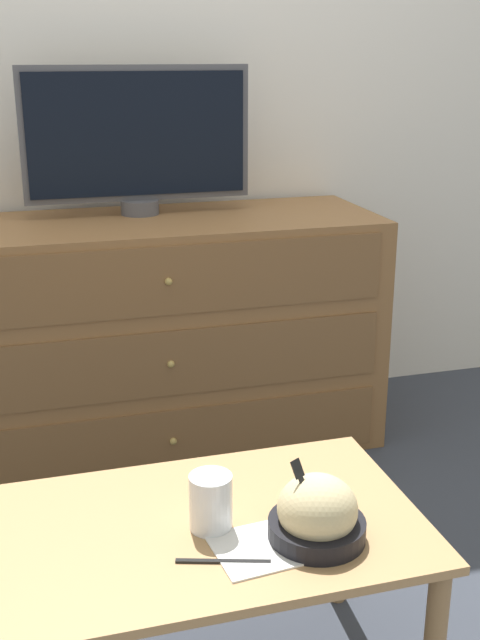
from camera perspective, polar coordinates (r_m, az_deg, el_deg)
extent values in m
plane|color=#383D47|center=(3.28, -5.55, -5.98)|extent=(12.00, 12.00, 0.00)
cube|color=white|center=(3.01, -6.45, 17.34)|extent=(12.00, 0.05, 2.60)
cube|color=olive|center=(2.84, -6.07, -1.07)|extent=(1.55, 0.56, 0.82)
cube|color=brown|center=(2.69, -4.79, -8.54)|extent=(1.43, 0.01, 0.22)
sphere|color=tan|center=(2.68, -4.77, -8.59)|extent=(0.02, 0.02, 0.02)
cube|color=brown|center=(2.58, -4.96, -3.10)|extent=(1.43, 0.01, 0.22)
sphere|color=tan|center=(2.57, -4.93, -3.15)|extent=(0.02, 0.02, 0.02)
cube|color=brown|center=(2.49, -5.13, 2.77)|extent=(1.43, 0.01, 0.22)
sphere|color=tan|center=(2.48, -5.10, 2.74)|extent=(0.02, 0.02, 0.02)
cylinder|color=#515156|center=(2.82, -7.13, 7.98)|extent=(0.13, 0.13, 0.05)
cube|color=#515156|center=(2.79, -7.37, 13.00)|extent=(0.77, 0.04, 0.45)
cube|color=black|center=(2.77, -7.29, 12.96)|extent=(0.73, 0.01, 0.41)
cube|color=tan|center=(1.70, -2.00, -14.47)|extent=(0.86, 0.55, 0.02)
cylinder|color=#9C7549|center=(1.99, -15.30, -17.47)|extent=(0.04, 0.04, 0.43)
cylinder|color=#9C7549|center=(2.11, 7.11, -14.44)|extent=(0.04, 0.04, 0.43)
cylinder|color=black|center=(1.64, 5.47, -14.58)|extent=(0.19, 0.19, 0.04)
ellipsoid|color=beige|center=(1.61, 5.53, -13.20)|extent=(0.16, 0.16, 0.13)
cube|color=black|center=(1.59, 5.00, -12.92)|extent=(0.05, 0.07, 0.13)
cube|color=black|center=(1.57, 4.11, -10.50)|extent=(0.03, 0.03, 0.03)
cylinder|color=#9E6638|center=(1.66, -2.08, -13.45)|extent=(0.08, 0.08, 0.07)
cylinder|color=white|center=(1.64, -2.09, -12.80)|extent=(0.09, 0.09, 0.12)
cube|color=white|center=(1.61, 1.17, -15.95)|extent=(0.18, 0.18, 0.00)
cube|color=black|center=(1.58, -1.21, -16.79)|extent=(0.17, 0.06, 0.01)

